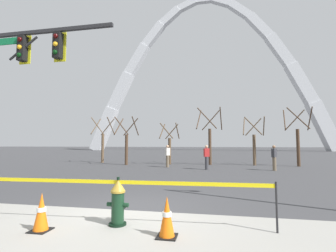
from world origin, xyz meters
TOP-DOWN VIEW (x-y plane):
  - ground_plane at (0.00, 0.00)m, footprint 240.00×240.00m
  - fire_hydrant at (0.15, -1.12)m, footprint 0.46×0.48m
  - caution_tape_barrier at (0.30, -1.10)m, footprint 6.01×0.28m
  - traffic_cone_by_hydrant at (-1.17, -1.72)m, footprint 0.36×0.36m
  - traffic_cone_mid_sidewalk at (1.28, -1.57)m, footprint 0.36×0.36m
  - traffic_signal_gantry at (-4.76, 1.28)m, footprint 5.02×0.44m
  - monument_arch at (0.00, 54.18)m, footprint 60.13×2.80m
  - tree_far_left at (-7.70, 14.36)m, footprint 1.86×1.87m
  - tree_left_mid at (-4.79, 12.57)m, footprint 1.77×1.78m
  - tree_center_left at (-1.48, 13.70)m, footprint 1.57×1.58m
  - tree_center_right at (1.78, 13.91)m, footprint 2.09×2.10m
  - tree_right_mid at (5.20, 14.05)m, footprint 1.75×1.76m
  - tree_far_right at (8.28, 13.73)m, footprint 2.01×2.02m
  - pedestrian_walking_left at (1.63, 10.17)m, footprint 0.39×0.33m
  - pedestrian_standing_center at (5.82, 10.34)m, footprint 0.37×0.39m
  - pedestrian_walking_right at (-1.19, 11.30)m, footprint 0.37×0.39m

SIDE VIEW (x-z plane):
  - ground_plane at x=0.00m, z-range 0.00..0.00m
  - traffic_cone_by_hydrant at x=-1.17m, z-range -0.01..0.72m
  - traffic_cone_mid_sidewalk at x=1.28m, z-range -0.01..0.72m
  - fire_hydrant at x=0.15m, z-range -0.03..0.96m
  - caution_tape_barrier at x=0.30m, z-range 0.19..1.15m
  - pedestrian_walking_left at x=1.63m, z-range 0.02..1.61m
  - pedestrian_standing_center at x=5.82m, z-range 0.02..1.61m
  - pedestrian_walking_right at x=-1.19m, z-range 0.02..1.61m
  - tree_center_left at x=-1.48m, z-range -0.19..3.18m
  - tree_right_mid at x=5.20m, z-range -0.21..3.56m
  - tree_left_mid at x=-4.79m, z-range -0.21..3.60m
  - tree_far_left at x=-7.70m, z-range -0.22..3.80m
  - tree_far_right at x=8.28m, z-range -0.24..4.13m
  - tree_center_right at x=1.78m, z-range -0.25..4.29m
  - traffic_signal_gantry at x=-4.76m, z-range 1.07..7.07m
  - monument_arch at x=0.00m, z-range -2.10..37.48m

